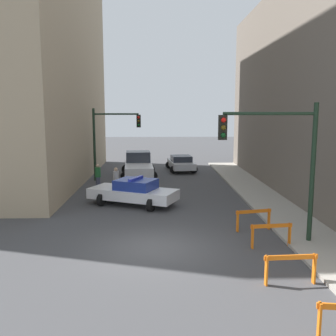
{
  "coord_description": "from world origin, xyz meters",
  "views": [
    {
      "loc": [
        0.11,
        -13.27,
        5.01
      ],
      "look_at": [
        0.7,
        6.82,
        1.94
      ],
      "focal_mm": 40.0,
      "sensor_mm": 36.0,
      "label": 1
    }
  ],
  "objects_px": {
    "traffic_light_near": "(282,152)",
    "police_car": "(134,192)",
    "parked_car_near": "(181,163)",
    "white_truck": "(138,165)",
    "barrier_back": "(271,231)",
    "pedestrian_corner": "(98,176)",
    "pedestrian_crossing": "(116,181)",
    "traffic_light_far": "(109,134)",
    "barrier_mid": "(291,264)",
    "barrier_corner": "(254,216)"
  },
  "relations": [
    {
      "from": "traffic_light_near",
      "to": "police_car",
      "type": "height_order",
      "value": "traffic_light_near"
    },
    {
      "from": "parked_car_near",
      "to": "white_truck",
      "type": "bearing_deg",
      "value": -144.75
    },
    {
      "from": "traffic_light_near",
      "to": "barrier_back",
      "type": "height_order",
      "value": "traffic_light_near"
    },
    {
      "from": "parked_car_near",
      "to": "pedestrian_corner",
      "type": "height_order",
      "value": "pedestrian_corner"
    },
    {
      "from": "pedestrian_crossing",
      "to": "white_truck",
      "type": "bearing_deg",
      "value": 108.54
    },
    {
      "from": "traffic_light_far",
      "to": "barrier_mid",
      "type": "height_order",
      "value": "traffic_light_far"
    },
    {
      "from": "barrier_back",
      "to": "pedestrian_corner",
      "type": "bearing_deg",
      "value": 127.06
    },
    {
      "from": "parked_car_near",
      "to": "pedestrian_crossing",
      "type": "distance_m",
      "value": 10.04
    },
    {
      "from": "traffic_light_far",
      "to": "pedestrian_corner",
      "type": "distance_m",
      "value": 4.1
    },
    {
      "from": "pedestrian_crossing",
      "to": "pedestrian_corner",
      "type": "xyz_separation_m",
      "value": [
        -1.33,
        1.51,
        0.0
      ]
    },
    {
      "from": "traffic_light_near",
      "to": "police_car",
      "type": "bearing_deg",
      "value": 133.85
    },
    {
      "from": "white_truck",
      "to": "parked_car_near",
      "type": "height_order",
      "value": "white_truck"
    },
    {
      "from": "police_car",
      "to": "barrier_mid",
      "type": "distance_m",
      "value": 10.81
    },
    {
      "from": "traffic_light_far",
      "to": "barrier_back",
      "type": "xyz_separation_m",
      "value": [
        7.62,
        -13.81,
        -2.78
      ]
    },
    {
      "from": "traffic_light_far",
      "to": "barrier_back",
      "type": "height_order",
      "value": "traffic_light_far"
    },
    {
      "from": "police_car",
      "to": "barrier_corner",
      "type": "distance_m",
      "value": 6.99
    },
    {
      "from": "barrier_mid",
      "to": "traffic_light_near",
      "type": "bearing_deg",
      "value": 77.39
    },
    {
      "from": "barrier_mid",
      "to": "barrier_back",
      "type": "bearing_deg",
      "value": 83.45
    },
    {
      "from": "barrier_corner",
      "to": "police_car",
      "type": "bearing_deg",
      "value": 139.58
    },
    {
      "from": "barrier_mid",
      "to": "police_car",
      "type": "bearing_deg",
      "value": 118.31
    },
    {
      "from": "white_truck",
      "to": "pedestrian_corner",
      "type": "bearing_deg",
      "value": -122.13
    },
    {
      "from": "traffic_light_near",
      "to": "traffic_light_far",
      "type": "bearing_deg",
      "value": 120.95
    },
    {
      "from": "pedestrian_corner",
      "to": "barrier_back",
      "type": "distance_m",
      "value": 13.3
    },
    {
      "from": "traffic_light_far",
      "to": "barrier_corner",
      "type": "relative_size",
      "value": 3.3
    },
    {
      "from": "traffic_light_near",
      "to": "barrier_back",
      "type": "xyz_separation_m",
      "value": [
        -0.42,
        -0.41,
        -2.91
      ]
    },
    {
      "from": "pedestrian_crossing",
      "to": "barrier_corner",
      "type": "xyz_separation_m",
      "value": [
        6.54,
        -7.09,
        -0.24
      ]
    },
    {
      "from": "pedestrian_corner",
      "to": "barrier_corner",
      "type": "bearing_deg",
      "value": -71.87
    },
    {
      "from": "barrier_corner",
      "to": "barrier_back",
      "type": "bearing_deg",
      "value": -85.9
    },
    {
      "from": "police_car",
      "to": "parked_car_near",
      "type": "bearing_deg",
      "value": 8.42
    },
    {
      "from": "pedestrian_crossing",
      "to": "parked_car_near",
      "type": "bearing_deg",
      "value": 91.98
    },
    {
      "from": "pedestrian_corner",
      "to": "barrier_back",
      "type": "height_order",
      "value": "pedestrian_corner"
    },
    {
      "from": "white_truck",
      "to": "traffic_light_far",
      "type": "bearing_deg",
      "value": -151.73
    },
    {
      "from": "pedestrian_corner",
      "to": "barrier_mid",
      "type": "distance_m",
      "value": 15.6
    },
    {
      "from": "traffic_light_near",
      "to": "barrier_mid",
      "type": "bearing_deg",
      "value": -102.61
    },
    {
      "from": "traffic_light_far",
      "to": "barrier_mid",
      "type": "relative_size",
      "value": 3.25
    },
    {
      "from": "pedestrian_corner",
      "to": "barrier_back",
      "type": "bearing_deg",
      "value": -77.25
    },
    {
      "from": "barrier_corner",
      "to": "pedestrian_crossing",
      "type": "bearing_deg",
      "value": 132.67
    },
    {
      "from": "traffic_light_far",
      "to": "white_truck",
      "type": "xyz_separation_m",
      "value": [
        1.99,
        1.25,
        -2.49
      ]
    },
    {
      "from": "parked_car_near",
      "to": "barrier_back",
      "type": "height_order",
      "value": "parked_car_near"
    },
    {
      "from": "parked_car_near",
      "to": "barrier_corner",
      "type": "xyz_separation_m",
      "value": [
        2.04,
        -16.07,
        -0.06
      ]
    },
    {
      "from": "police_car",
      "to": "white_truck",
      "type": "relative_size",
      "value": 0.91
    },
    {
      "from": "white_truck",
      "to": "pedestrian_corner",
      "type": "xyz_separation_m",
      "value": [
        -2.38,
        -4.45,
        -0.04
      ]
    },
    {
      "from": "pedestrian_crossing",
      "to": "pedestrian_corner",
      "type": "relative_size",
      "value": 1.0
    },
    {
      "from": "traffic_light_far",
      "to": "pedestrian_corner",
      "type": "height_order",
      "value": "traffic_light_far"
    },
    {
      "from": "parked_car_near",
      "to": "traffic_light_near",
      "type": "bearing_deg",
      "value": -87.59
    },
    {
      "from": "police_car",
      "to": "barrier_back",
      "type": "bearing_deg",
      "value": -115.82
    },
    {
      "from": "white_truck",
      "to": "pedestrian_crossing",
      "type": "bearing_deg",
      "value": -104.0
    },
    {
      "from": "parked_car_near",
      "to": "pedestrian_corner",
      "type": "relative_size",
      "value": 2.69
    },
    {
      "from": "parked_car_near",
      "to": "barrier_mid",
      "type": "height_order",
      "value": "parked_car_near"
    },
    {
      "from": "police_car",
      "to": "parked_car_near",
      "type": "relative_size",
      "value": 1.13
    }
  ]
}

